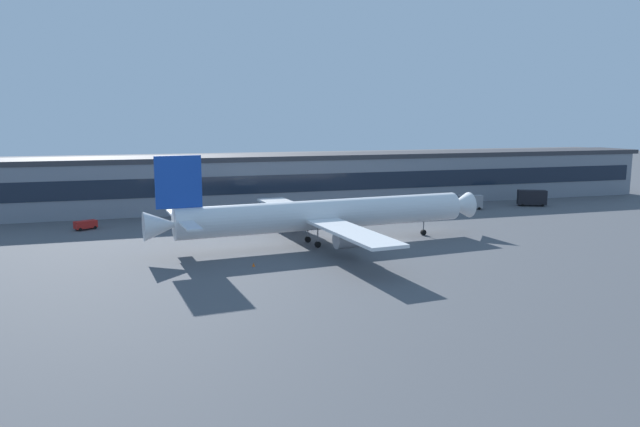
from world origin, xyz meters
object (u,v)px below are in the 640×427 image
Objects in this scene: follow_me_car at (85,224)px; catering_truck at (531,197)px; crew_van at (298,210)px; traffic_cone_0 at (254,265)px; stair_truck at (470,201)px; airliner at (322,215)px.

catering_truck is at bearing 0.56° from follow_me_car.
crew_van is 9.12× the size of traffic_cone_0.
stair_truck reaches higher than crew_van.
crew_van is at bearing 4.08° from follow_me_car.
catering_truck is 63.00m from crew_van.
airliner is 8.35× the size of catering_truck.
traffic_cone_0 is (-19.23, -44.04, -1.16)m from crew_van.
follow_me_car is at bearing -175.92° from crew_van.
airliner is 20.34m from traffic_cone_0.
crew_van is at bearing 177.96° from catering_truck.
airliner is 31.96m from crew_van.
follow_me_car is at bearing -179.38° from stair_truck.
catering_truck is at bearing 23.52° from airliner.
airliner is at bearing -149.06° from stair_truck.
follow_me_car is 0.88× the size of crew_van.
airliner is 9.88× the size of stair_truck.
airliner is at bearing -33.52° from follow_me_car.
follow_me_car is 46.69m from crew_van.
airliner reaches higher than traffic_cone_0.
crew_van reaches higher than follow_me_car.
airliner is 51.11m from follow_me_car.
catering_truck is 1.41× the size of crew_van.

